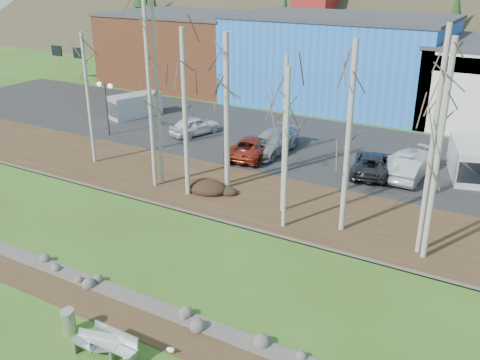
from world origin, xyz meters
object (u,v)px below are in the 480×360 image
Objects in this scene: car_3 at (410,169)px; van_white at (470,161)px; car_5 at (405,163)px; car_0 at (195,126)px; car_1 at (254,147)px; van_grey at (133,106)px; bench_intact at (113,344)px; seagull at (171,350)px; bench_damaged at (97,344)px; car_2 at (272,142)px; litter_bin at (69,322)px; car_4 at (372,164)px; street_lamp at (106,94)px.

van_white reaches higher than car_3.
car_5 is at bearing -58.47° from car_3.
car_5 is at bearing -163.64° from car_0.
car_1 is 1.08× the size of van_grey.
bench_intact is 5.18× the size of seagull.
van_white is at bearing -142.11° from car_3.
bench_damaged is 22.37m from car_2.
litter_bin is at bearing 94.62° from car_1.
van_grey is at bearing -5.64° from car_3.
bench_damaged is at bearing 69.94° from car_4.
street_lamp reaches higher than car_3.
car_2 is 1.10× the size of car_5.
car_4 reaches higher than seagull.
van_white reaches higher than bench_damaged.
van_grey is (-14.96, 2.42, 0.19)m from car_2.
seagull is at bearing 81.64° from car_3.
car_0 is 0.85× the size of car_5.
bench_intact is 21.98m from car_3.
car_1 reaches higher than litter_bin.
car_1 reaches higher than car_4.
car_2 is 13.04m from van_white.
car_2 is at bearing -1.15° from car_3.
litter_bin is 0.18× the size of car_5.
car_4 is at bearing 5.28° from car_3.
car_0 is (5.81, 3.52, -2.54)m from street_lamp.
seagull is at bearing 139.86° from car_0.
car_4 is at bearing -121.94° from car_5.
car_3 is at bearing 77.56° from bench_intact.
litter_bin is 0.17× the size of van_white.
bench_damaged is 23.10m from car_5.
car_0 is at bearing 118.78° from bench_intact.
car_2 is at bearing 96.94° from litter_bin.
car_1 is (-5.63, 20.31, 0.38)m from bench_intact.
bench_damaged is 0.34× the size of car_1.
car_3 reaches higher than bench_intact.
bench_damaged is 26.16m from street_lamp.
car_0 is at bearing -17.14° from car_4.
car_1 is 1.20× the size of car_3.
street_lamp is at bearing -5.88° from car_4.
car_5 is at bearing -175.22° from van_white.
car_4 is (20.51, 2.18, -2.57)m from street_lamp.
van_white is (6.30, 22.69, 1.06)m from seagull.
car_3 reaches higher than litter_bin.
van_white is at bearing 47.19° from car_5.
litter_bin is at bearing 65.26° from car_4.
van_white reaches higher than seagull.
bench_damaged is at bearing 76.52° from car_3.
car_5 is at bearing 65.25° from bench_damaged.
car_1 reaches higher than bench_intact.
van_grey reaches higher than litter_bin.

